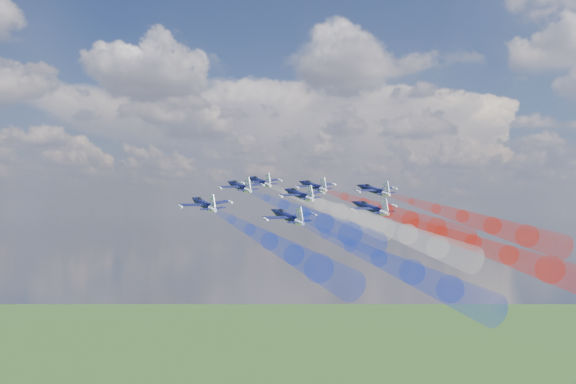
% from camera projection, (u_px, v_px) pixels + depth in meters
% --- Properties ---
extents(jet_lead, '(17.82, 17.87, 7.40)m').
position_uv_depth(jet_lead, '(260.00, 182.00, 160.39)').
color(jet_lead, black).
extents(trail_lead, '(37.05, 35.81, 14.65)m').
position_uv_depth(trail_lead, '(320.00, 205.00, 134.85)').
color(trail_lead, white).
extents(jet_inner_left, '(17.82, 17.87, 7.40)m').
position_uv_depth(jet_inner_left, '(240.00, 187.00, 144.68)').
color(jet_inner_left, black).
extents(trail_inner_left, '(37.05, 35.81, 14.65)m').
position_uv_depth(trail_inner_left, '(303.00, 213.00, 119.14)').
color(trail_inner_left, blue).
extents(jet_inner_right, '(17.82, 17.87, 7.40)m').
position_uv_depth(jet_inner_right, '(313.00, 186.00, 155.12)').
color(jet_inner_right, black).
extents(trail_inner_right, '(37.05, 35.81, 14.65)m').
position_uv_depth(trail_inner_right, '(386.00, 211.00, 129.58)').
color(trail_inner_right, red).
extents(jet_outer_left, '(17.82, 17.87, 7.40)m').
position_uv_depth(jet_outer_left, '(204.00, 204.00, 126.15)').
color(jet_outer_left, black).
extents(trail_outer_left, '(37.05, 35.81, 14.65)m').
position_uv_depth(trail_outer_left, '(270.00, 241.00, 100.61)').
color(trail_outer_left, blue).
extents(jet_center_third, '(17.82, 17.87, 7.40)m').
position_uv_depth(jet_center_third, '(299.00, 195.00, 138.98)').
color(jet_center_third, black).
extents(trail_center_third, '(37.05, 35.81, 14.65)m').
position_uv_depth(trail_center_third, '(379.00, 225.00, 113.45)').
color(trail_center_third, white).
extents(jet_outer_right, '(17.82, 17.87, 7.40)m').
position_uv_depth(jet_outer_right, '(374.00, 190.00, 148.97)').
color(jet_outer_right, black).
extents(trail_outer_right, '(37.05, 35.81, 14.65)m').
position_uv_depth(trail_outer_right, '(463.00, 217.00, 123.43)').
color(trail_outer_right, red).
extents(jet_rear_left, '(17.82, 17.87, 7.40)m').
position_uv_depth(jet_rear_left, '(288.00, 217.00, 121.52)').
color(jet_rear_left, black).
extents(trail_rear_left, '(37.05, 35.81, 14.65)m').
position_uv_depth(trail_rear_left, '(379.00, 258.00, 95.98)').
color(trail_rear_left, blue).
extents(jet_rear_right, '(17.82, 17.87, 7.40)m').
position_uv_depth(jet_rear_right, '(371.00, 208.00, 132.08)').
color(jet_rear_right, black).
extents(trail_rear_right, '(37.05, 35.81, 14.65)m').
position_uv_depth(trail_rear_right, '(473.00, 243.00, 106.54)').
color(trail_rear_right, red).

